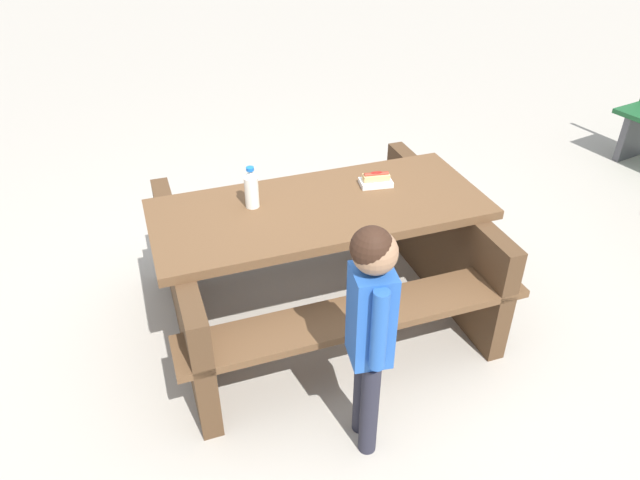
# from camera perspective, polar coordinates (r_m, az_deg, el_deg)

# --- Properties ---
(ground_plane) EXTENTS (30.00, 30.00, 0.00)m
(ground_plane) POSITION_cam_1_polar(r_m,az_deg,el_deg) (3.59, 0.00, -6.98)
(ground_plane) COLOR #ADA599
(ground_plane) RESTS_ON ground
(picnic_table) EXTENTS (1.94, 1.58, 0.75)m
(picnic_table) POSITION_cam_1_polar(r_m,az_deg,el_deg) (3.32, 0.00, -1.15)
(picnic_table) COLOR brown
(picnic_table) RESTS_ON ground
(soda_bottle) EXTENTS (0.07, 0.07, 0.23)m
(soda_bottle) POSITION_cam_1_polar(r_m,az_deg,el_deg) (3.11, -6.67, 4.97)
(soda_bottle) COLOR silver
(soda_bottle) RESTS_ON picnic_table
(hotdog_tray) EXTENTS (0.18, 0.12, 0.08)m
(hotdog_tray) POSITION_cam_1_polar(r_m,az_deg,el_deg) (3.35, 5.45, 5.82)
(hotdog_tray) COLOR white
(hotdog_tray) RESTS_ON picnic_table
(child_in_coat) EXTENTS (0.19, 0.29, 1.19)m
(child_in_coat) POSITION_cam_1_polar(r_m,az_deg,el_deg) (2.41, 4.93, -7.44)
(child_in_coat) COLOR #262633
(child_in_coat) RESTS_ON ground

